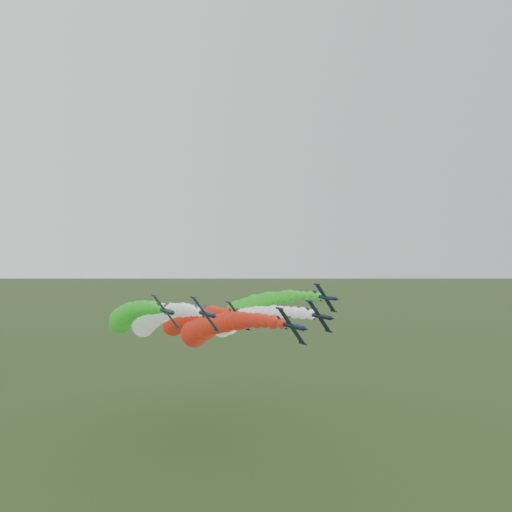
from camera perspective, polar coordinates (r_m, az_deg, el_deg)
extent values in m
plane|color=#375023|center=(118.43, 4.37, -26.24)|extent=(3000.00, 3000.00, 0.00)
cylinder|color=black|center=(92.45, 4.06, -7.93)|extent=(1.36, 7.96, 1.36)
cone|color=black|center=(88.60, 5.72, -8.30)|extent=(1.24, 1.59, 1.24)
cone|color=black|center=(96.08, 2.64, -7.61)|extent=(1.24, 0.80, 1.24)
ellipsoid|color=black|center=(91.11, 4.82, -7.92)|extent=(0.86, 1.66, 0.90)
cube|color=black|center=(92.26, 4.06, -8.00)|extent=(5.17, 1.68, 6.86)
cylinder|color=black|center=(90.47, 2.70, -6.00)|extent=(0.54, 2.30, 0.54)
cylinder|color=black|center=(94.20, 5.38, -9.92)|extent=(0.54, 2.30, 0.54)
cube|color=black|center=(95.60, 3.37, -7.28)|extent=(1.70, 1.33, 1.32)
cube|color=black|center=(95.30, 3.01, -7.63)|extent=(2.08, 0.97, 2.74)
sphere|color=red|center=(95.04, 3.04, -7.70)|extent=(2.07, 2.07, 2.07)
sphere|color=red|center=(97.88, 2.01, -7.53)|extent=(2.72, 2.72, 2.72)
sphere|color=red|center=(100.78, 1.06, -7.43)|extent=(2.80, 2.80, 2.80)
sphere|color=red|center=(103.73, 0.17, -7.37)|extent=(3.26, 3.26, 3.26)
sphere|color=red|center=(106.74, -0.64, -7.36)|extent=(3.22, 3.22, 3.22)
sphere|color=red|center=(109.78, -1.40, -7.37)|extent=(3.87, 3.87, 3.87)
sphere|color=red|center=(112.87, -2.10, -7.41)|extent=(4.33, 4.33, 4.33)
sphere|color=red|center=(116.00, -2.75, -7.47)|extent=(3.93, 3.93, 3.93)
sphere|color=red|center=(119.16, -3.35, -7.55)|extent=(4.90, 4.90, 4.90)
sphere|color=red|center=(122.35, -3.90, -7.65)|extent=(4.81, 4.81, 4.81)
sphere|color=red|center=(125.58, -4.41, -7.76)|extent=(4.96, 4.96, 4.96)
sphere|color=red|center=(128.83, -4.89, -7.88)|extent=(4.63, 4.63, 4.63)
sphere|color=red|center=(132.11, -5.32, -8.01)|extent=(5.13, 5.13, 5.13)
sphere|color=red|center=(135.42, -5.72, -8.15)|extent=(6.48, 6.48, 6.48)
sphere|color=red|center=(138.76, -6.09, -8.30)|extent=(5.85, 5.85, 5.85)
sphere|color=red|center=(142.12, -6.43, -8.45)|extent=(6.94, 6.94, 6.94)
sphere|color=red|center=(145.50, -6.75, -8.61)|extent=(7.29, 7.29, 7.29)
sphere|color=red|center=(148.91, -7.03, -8.78)|extent=(8.05, 8.05, 8.05)
cylinder|color=black|center=(98.42, -5.80, -6.55)|extent=(1.36, 7.96, 1.36)
cone|color=black|center=(94.16, -4.68, -6.87)|extent=(1.24, 1.59, 1.24)
cone|color=black|center=(102.39, -6.75, -6.28)|extent=(1.24, 0.80, 1.24)
ellipsoid|color=black|center=(96.89, -5.23, -6.54)|extent=(0.86, 1.66, 0.90)
cube|color=black|center=(98.22, -5.82, -6.61)|extent=(5.17, 1.68, 6.86)
cylinder|color=black|center=(96.90, -7.21, -4.69)|extent=(0.54, 2.30, 0.54)
cylinder|color=black|center=(99.71, -4.45, -8.48)|extent=(0.54, 2.30, 0.54)
cube|color=black|center=(101.73, -6.12, -5.98)|extent=(1.70, 1.33, 1.32)
cube|color=black|center=(101.53, -6.49, -6.29)|extent=(2.08, 0.97, 2.74)
sphere|color=white|center=(101.25, -6.49, -6.36)|extent=(1.91, 1.91, 1.91)
sphere|color=white|center=(104.34, -7.18, -6.22)|extent=(2.41, 2.41, 2.41)
sphere|color=white|center=(107.46, -7.81, -6.14)|extent=(2.75, 2.75, 2.75)
sphere|color=white|center=(110.62, -8.39, -6.12)|extent=(3.20, 3.20, 3.20)
sphere|color=white|center=(113.81, -8.92, -6.12)|extent=(3.13, 3.13, 3.13)
sphere|color=white|center=(117.02, -9.41, -6.16)|extent=(3.35, 3.35, 3.35)
sphere|color=white|center=(120.26, -9.86, -6.22)|extent=(3.92, 3.92, 3.92)
sphere|color=white|center=(123.53, -10.26, -6.30)|extent=(3.76, 3.76, 3.76)
sphere|color=white|center=(126.82, -10.64, -6.40)|extent=(4.83, 4.83, 4.83)
sphere|color=white|center=(130.12, -10.98, -6.51)|extent=(5.05, 5.05, 5.05)
sphere|color=white|center=(133.45, -11.28, -6.64)|extent=(5.08, 5.08, 5.08)
sphere|color=white|center=(136.80, -11.56, -6.77)|extent=(5.05, 5.05, 5.05)
sphere|color=white|center=(140.17, -11.82, -6.92)|extent=(6.06, 6.06, 6.06)
sphere|color=white|center=(143.55, -12.05, -7.07)|extent=(5.39, 5.39, 5.39)
sphere|color=white|center=(146.96, -12.25, -7.23)|extent=(5.72, 5.72, 5.72)
sphere|color=white|center=(150.38, -12.44, -7.40)|extent=(6.80, 6.80, 6.80)
sphere|color=white|center=(153.82, -12.60, -7.57)|extent=(6.09, 6.09, 6.09)
sphere|color=white|center=(157.27, -12.74, -7.75)|extent=(6.97, 6.97, 6.97)
cylinder|color=black|center=(108.15, 7.22, -6.80)|extent=(1.36, 7.96, 1.36)
cone|color=black|center=(104.43, 8.75, -7.06)|extent=(1.24, 1.59, 1.24)
cone|color=black|center=(111.66, 5.91, -6.57)|extent=(1.24, 0.80, 1.24)
ellipsoid|color=black|center=(106.88, 7.91, -6.78)|extent=(0.86, 1.66, 0.90)
cube|color=black|center=(107.96, 7.23, -6.86)|extent=(5.17, 1.68, 6.86)
cylinder|color=black|center=(106.11, 6.12, -5.14)|extent=(0.54, 2.30, 0.54)
cylinder|color=black|center=(109.94, 8.32, -8.51)|extent=(0.54, 2.30, 0.54)
cube|color=black|center=(111.26, 6.54, -6.28)|extent=(1.70, 1.33, 1.32)
cube|color=black|center=(110.92, 6.24, -6.58)|extent=(2.08, 0.97, 2.74)
sphere|color=white|center=(110.65, 6.27, -6.64)|extent=(2.28, 2.28, 2.28)
sphere|color=white|center=(113.39, 5.31, -6.52)|extent=(2.71, 2.71, 2.71)
sphere|color=white|center=(116.20, 4.40, -6.46)|extent=(2.73, 2.73, 2.73)
sphere|color=white|center=(119.06, 3.55, -6.45)|extent=(2.90, 2.90, 2.90)
sphere|color=white|center=(121.97, 2.76, -6.46)|extent=(3.24, 3.24, 3.24)
sphere|color=white|center=(124.92, 2.01, -6.50)|extent=(3.78, 3.78, 3.78)
sphere|color=white|center=(127.93, 1.31, -6.56)|extent=(3.49, 3.49, 3.49)
sphere|color=white|center=(130.97, 0.66, -6.64)|extent=(4.05, 4.05, 4.05)
sphere|color=white|center=(134.05, 0.05, -6.73)|extent=(4.57, 4.57, 4.57)
sphere|color=white|center=(137.17, -0.52, -6.84)|extent=(4.75, 4.75, 4.75)
sphere|color=white|center=(140.32, -1.05, -6.96)|extent=(5.05, 5.05, 5.05)
sphere|color=white|center=(143.50, -1.55, -7.09)|extent=(5.31, 5.31, 5.31)
sphere|color=white|center=(146.72, -2.01, -7.23)|extent=(5.85, 5.85, 5.85)
sphere|color=white|center=(149.97, -2.45, -7.38)|extent=(6.30, 6.30, 6.30)
sphere|color=white|center=(153.24, -2.85, -7.53)|extent=(5.57, 5.57, 5.57)
sphere|color=white|center=(156.54, -3.23, -7.69)|extent=(7.21, 7.21, 7.21)
sphere|color=white|center=(159.88, -3.58, -7.85)|extent=(6.47, 6.47, 6.47)
sphere|color=white|center=(163.23, -3.90, -8.02)|extent=(7.07, 7.07, 7.07)
cylinder|color=black|center=(104.08, -10.26, -6.17)|extent=(1.36, 7.96, 1.36)
cone|color=black|center=(99.68, -9.40, -6.47)|extent=(1.24, 1.59, 1.24)
cone|color=black|center=(108.17, -11.00, -5.92)|extent=(1.24, 0.80, 1.24)
ellipsoid|color=black|center=(102.49, -9.79, -6.16)|extent=(0.86, 1.66, 0.90)
cube|color=black|center=(103.89, -10.29, -6.23)|extent=(5.17, 1.68, 6.86)
cylinder|color=black|center=(102.78, -11.64, -4.40)|extent=(0.54, 2.30, 0.54)
cylinder|color=black|center=(105.17, -8.96, -8.01)|extent=(0.54, 2.30, 0.54)
cube|color=black|center=(107.44, -10.42, -5.64)|extent=(1.70, 1.33, 1.32)
cube|color=black|center=(107.28, -10.78, -5.93)|extent=(2.08, 0.97, 2.74)
sphere|color=green|center=(107.00, -10.79, -5.99)|extent=(1.75, 1.75, 1.75)
sphere|color=green|center=(110.17, -11.32, -5.87)|extent=(2.56, 2.56, 2.56)
sphere|color=green|center=(113.37, -11.81, -5.80)|extent=(3.12, 3.12, 3.12)
sphere|color=green|center=(116.60, -12.25, -5.78)|extent=(3.10, 3.10, 3.10)
sphere|color=green|center=(119.85, -12.65, -5.80)|extent=(3.49, 3.49, 3.49)
sphere|color=green|center=(123.12, -13.01, -5.84)|extent=(3.60, 3.60, 3.60)
sphere|color=green|center=(126.41, -13.34, -5.90)|extent=(4.03, 4.03, 4.03)
sphere|color=green|center=(129.72, -13.64, -5.98)|extent=(3.83, 3.83, 3.83)
sphere|color=green|center=(133.04, -13.92, -6.08)|extent=(4.02, 4.02, 4.02)
sphere|color=green|center=(136.39, -14.16, -6.20)|extent=(5.10, 5.10, 5.10)
sphere|color=green|center=(139.75, -14.38, -6.32)|extent=(5.07, 5.07, 5.07)
sphere|color=green|center=(143.12, -14.57, -6.46)|extent=(5.32, 5.32, 5.32)
sphere|color=green|center=(146.52, -14.75, -6.60)|extent=(6.06, 6.06, 6.06)
sphere|color=green|center=(149.92, -14.90, -6.75)|extent=(5.50, 5.50, 5.50)
sphere|color=green|center=(153.35, -15.04, -6.92)|extent=(6.89, 6.89, 6.89)
sphere|color=green|center=(156.78, -15.15, -7.08)|extent=(7.18, 7.18, 7.18)
sphere|color=green|center=(160.23, -15.25, -7.25)|extent=(6.28, 6.28, 6.28)
sphere|color=green|center=(163.70, -15.34, -7.43)|extent=(6.31, 6.31, 6.31)
cylinder|color=black|center=(123.08, 7.92, -4.71)|extent=(1.36, 7.96, 1.36)
cone|color=black|center=(119.37, 9.27, -4.87)|extent=(1.24, 1.59, 1.24)
cone|color=black|center=(126.56, 6.75, -4.56)|extent=(1.24, 0.80, 1.24)
ellipsoid|color=black|center=(121.83, 8.53, -4.66)|extent=(0.86, 1.66, 0.90)
cube|color=black|center=(122.88, 7.93, -4.75)|extent=(5.17, 1.68, 6.86)
cylinder|color=black|center=(121.12, 6.97, -3.21)|extent=(0.54, 2.30, 0.54)
cylinder|color=black|center=(124.77, 8.87, -6.24)|extent=(0.54, 2.30, 0.54)
cube|color=black|center=(126.20, 7.31, -4.30)|extent=(1.70, 1.33, 1.32)
cube|color=black|center=(125.83, 7.04, -4.55)|extent=(2.08, 0.97, 2.74)
sphere|color=green|center=(125.56, 7.08, -4.60)|extent=(2.13, 2.13, 2.13)
sphere|color=green|center=(128.28, 6.21, -4.54)|extent=(2.38, 2.38, 2.38)
sphere|color=green|center=(131.06, 5.39, -4.54)|extent=(2.52, 2.52, 2.52)
sphere|color=green|center=(133.89, 4.61, -4.56)|extent=(2.86, 2.86, 2.86)
sphere|color=green|center=(136.76, 3.88, -4.62)|extent=(3.69, 3.69, 3.69)
sphere|color=green|center=(139.68, 3.20, -4.69)|extent=(3.70, 3.70, 3.70)
sphere|color=green|center=(142.65, 2.55, -4.78)|extent=(3.46, 3.46, 3.46)
sphere|color=green|center=(145.65, 1.94, -4.89)|extent=(4.02, 4.02, 4.02)
sphere|color=green|center=(148.69, 1.36, -5.02)|extent=(4.84, 4.84, 4.84)
sphere|color=green|center=(151.77, 0.82, -5.15)|extent=(4.74, 4.74, 4.74)
sphere|color=green|center=(154.88, 0.32, -5.29)|extent=(4.58, 4.58, 4.58)
sphere|color=green|center=(158.02, -0.16, -5.45)|extent=(5.85, 5.85, 5.85)
sphere|color=green|center=(161.20, -0.61, -5.61)|extent=(4.82, 4.82, 4.82)
sphere|color=green|center=(164.40, -1.03, -5.77)|extent=(5.86, 5.86, 5.86)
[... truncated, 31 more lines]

